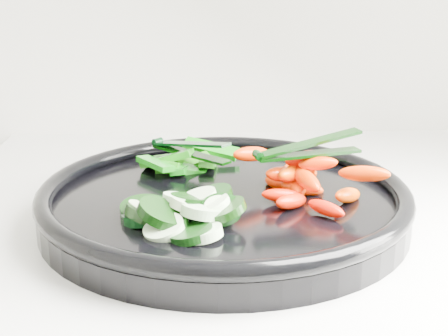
{
  "coord_description": "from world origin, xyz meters",
  "views": [
    {
      "loc": [
        -0.73,
        1.05,
        1.18
      ],
      "look_at": [
        -0.7,
        1.65,
        0.99
      ],
      "focal_mm": 50.0,
      "sensor_mm": 36.0,
      "label": 1
    }
  ],
  "objects": [
    {
      "name": "tong_carrot",
      "position": [
        -0.62,
        1.64,
        1.0
      ],
      "size": [
        0.11,
        0.05,
        0.02
      ],
      "color": "black",
      "rests_on": "carrot_pile"
    },
    {
      "name": "carrot_pile",
      "position": [
        -0.62,
        1.64,
        0.97
      ],
      "size": [
        0.15,
        0.16,
        0.05
      ],
      "color": "#F11900",
      "rests_on": "veggie_tray"
    },
    {
      "name": "cucumber_pile",
      "position": [
        -0.75,
        1.59,
        0.96
      ],
      "size": [
        0.13,
        0.13,
        0.04
      ],
      "color": "black",
      "rests_on": "veggie_tray"
    },
    {
      "name": "pepper_pile",
      "position": [
        -0.74,
        1.74,
        0.96
      ],
      "size": [
        0.12,
        0.1,
        0.04
      ],
      "color": "#0B6E0A",
      "rests_on": "veggie_tray"
    },
    {
      "name": "tong_pepper",
      "position": [
        -0.74,
        1.74,
        0.98
      ],
      "size": [
        0.09,
        0.09,
        0.02
      ],
      "color": "black",
      "rests_on": "pepper_pile"
    },
    {
      "name": "veggie_tray",
      "position": [
        -0.7,
        1.65,
        0.95
      ],
      "size": [
        0.4,
        0.4,
        0.04
      ],
      "color": "black",
      "rests_on": "counter"
    }
  ]
}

